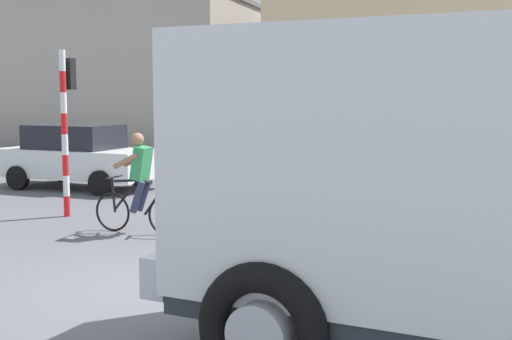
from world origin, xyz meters
The scene contains 9 objects.
ground_plane centered at (0.00, 0.00, 0.00)m, with size 120.00×120.00×0.00m, color #56565B.
sidewalk_far centered at (0.00, 13.55, 0.08)m, with size 80.00×5.00×0.16m, color #ADADA8.
truck_foreground centered at (3.74, -1.52, 1.67)m, with size 5.74×3.45×2.90m.
cyclist centered at (-1.73, 2.82, 0.86)m, with size 1.73×0.50×1.72m.
traffic_light_pole centered at (-3.81, 3.96, 2.07)m, with size 0.24×0.43×3.20m.
car_red_near centered at (-5.67, 7.38, 0.82)m, with size 4.17×2.22×1.60m.
car_far_side centered at (2.11, 8.46, 0.82)m, with size 4.04×1.95×1.60m.
building_corner_left centered at (-11.25, 21.28, 3.35)m, with size 10.82×7.34×6.70m.
building_mid_block centered at (0.87, 20.74, 3.35)m, with size 9.35×7.32×6.69m.
Camera 1 is at (3.33, -7.28, 2.38)m, focal length 46.61 mm.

